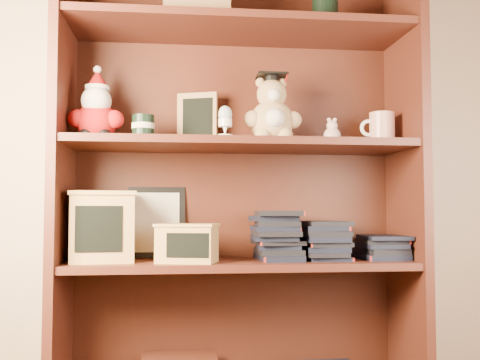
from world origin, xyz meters
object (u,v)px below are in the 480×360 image
Objects in this scene: grad_teddy_bear at (272,115)px; treats_box at (103,226)px; bookcase at (238,193)px; teacher_mug at (381,128)px.

treats_box is (-0.56, 0.01, -0.38)m from grad_teddy_bear.
bookcase reaches higher than teacher_mug.
teacher_mug is at bearing -5.78° from bookcase.
teacher_mug is (0.50, -0.05, 0.23)m from bookcase.
grad_teddy_bear is 0.39m from teacher_mug.
grad_teddy_bear is at bearing -178.93° from teacher_mug.
bookcase is at bearing 152.65° from grad_teddy_bear.
grad_teddy_bear is 0.67m from treats_box.
treats_box is at bearing -173.45° from bookcase.
bookcase is 0.29m from grad_teddy_bear.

